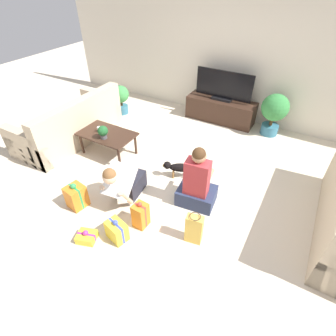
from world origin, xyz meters
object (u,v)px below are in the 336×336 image
tv (223,87)px  gift_box_a (117,231)px  sofa_left (71,125)px  potted_plant_corner_left (121,97)px  gift_box_d (141,215)px  mug (100,129)px  tabletop_plant (103,132)px  potted_plant_back_right (274,111)px  dog (178,167)px  person_sitting (197,185)px  gift_box_c (87,237)px  tv_console (220,110)px  person_kneeling (124,182)px  gift_bag_a (194,229)px  coffee_table (107,136)px  gift_box_b (76,196)px

tv → gift_box_a: 3.61m
sofa_left → potted_plant_corner_left: size_ratio=3.17×
gift_box_d → mug: 1.90m
potted_plant_corner_left → tabletop_plant: tabletop_plant is taller
potted_plant_back_right → potted_plant_corner_left: size_ratio=1.30×
dog → mug: mug is taller
person_sitting → gift_box_a: bearing=53.5°
gift_box_c → tv_console: bearing=85.9°
tv → gift_box_d: tv is taller
person_kneeling → gift_box_a: (0.32, -0.60, -0.20)m
potted_plant_corner_left → mug: 1.55m
potted_plant_back_right → potted_plant_corner_left: potted_plant_back_right is taller
potted_plant_back_right → gift_box_d: (-0.89, -3.19, -0.32)m
gift_bag_a → coffee_table: bearing=155.9°
potted_plant_corner_left → gift_bag_a: (2.91, -2.33, -0.16)m
gift_box_d → gift_bag_a: gift_bag_a is taller
person_kneeling → tv: bearing=77.5°
tv_console → person_kneeling: bearing=-95.5°
person_sitting → gift_box_c: (-0.89, -1.25, -0.29)m
gift_bag_a → gift_box_a: bearing=-152.2°
person_sitting → gift_box_a: (-0.58, -1.04, -0.21)m
gift_box_a → gift_box_c: (-0.31, -0.22, -0.07)m
person_sitting → gift_box_d: (-0.45, -0.72, -0.17)m
coffee_table → gift_box_c: coffee_table is taller
gift_box_d → gift_bag_a: (0.70, 0.12, 0.03)m
coffee_table → gift_box_a: size_ratio=3.04×
coffee_table → tv: size_ratio=0.82×
person_kneeling → gift_box_d: bearing=-37.7°
tv → potted_plant_corner_left: (-2.04, -0.79, -0.36)m
tv → gift_box_b: (-0.80, -3.40, -0.56)m
tv → person_kneeling: bearing=-95.5°
tv_console → gift_box_d: (0.18, -3.24, -0.06)m
dog → tv: bearing=157.7°
tv → gift_box_c: tv is taller
tv_console → dog: size_ratio=2.93×
tv → gift_box_b: bearing=-103.2°
tv → mug: size_ratio=9.77×
potted_plant_corner_left → person_kneeling: bearing=-51.2°
tv_console → potted_plant_corner_left: size_ratio=2.26×
tv → potted_plant_back_right: size_ratio=1.43×
sofa_left → person_sitting: size_ratio=2.09×
tv_console → tabletop_plant: (-1.18, -2.32, 0.30)m
sofa_left → person_kneeling: 2.07m
gift_bag_a → gift_box_c: bearing=-150.1°
potted_plant_back_right → gift_box_b: potted_plant_back_right is taller
coffee_table → potted_plant_corner_left: size_ratio=1.51×
tabletop_plant → potted_plant_back_right: bearing=45.2°
gift_box_a → gift_box_b: gift_box_b is taller
person_sitting → gift_box_d: 0.86m
coffee_table → gift_bag_a: gift_bag_a is taller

